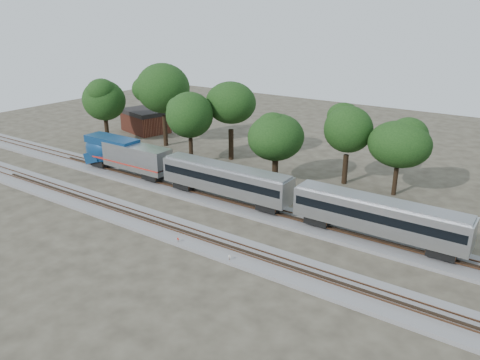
# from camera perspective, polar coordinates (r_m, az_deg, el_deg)

# --- Properties ---
(ground) EXTENTS (160.00, 160.00, 0.00)m
(ground) POSITION_cam_1_polar(r_m,az_deg,el_deg) (54.92, -4.10, -5.15)
(ground) COLOR #383328
(ground) RESTS_ON ground
(track_far) EXTENTS (160.00, 5.00, 0.73)m
(track_far) POSITION_cam_1_polar(r_m,az_deg,el_deg) (59.22, -0.49, -2.95)
(track_far) COLOR slate
(track_far) RESTS_ON ground
(track_near) EXTENTS (160.00, 5.00, 0.73)m
(track_near) POSITION_cam_1_polar(r_m,az_deg,el_deg) (52.10, -6.86, -6.46)
(track_near) COLOR slate
(track_near) RESTS_ON ground
(train) EXTENTS (94.85, 3.28, 4.83)m
(train) POSITION_cam_1_polar(r_m,az_deg,el_deg) (50.62, 16.68, -4.12)
(train) COLOR #B2B4B9
(train) RESTS_ON ground
(switch_stand_red) EXTENTS (0.28, 0.07, 0.89)m
(switch_stand_red) POSITION_cam_1_polar(r_m,az_deg,el_deg) (49.84, -7.56, -7.31)
(switch_stand_red) COLOR #512D19
(switch_stand_red) RESTS_ON ground
(switch_stand_white) EXTENTS (0.29, 0.10, 0.93)m
(switch_stand_white) POSITION_cam_1_polar(r_m,az_deg,el_deg) (46.10, -1.30, -9.50)
(switch_stand_white) COLOR #512D19
(switch_stand_white) RESTS_ON ground
(switch_lever) EXTENTS (0.56, 0.42, 0.30)m
(switch_lever) POSITION_cam_1_polar(r_m,az_deg,el_deg) (47.86, -2.10, -8.93)
(switch_lever) COLOR #512D19
(switch_lever) RESTS_ON ground
(brick_building) EXTENTS (10.73, 8.77, 4.49)m
(brick_building) POSITION_cam_1_polar(r_m,az_deg,el_deg) (97.37, -11.45, 7.12)
(brick_building) COLOR brown
(brick_building) RESTS_ON ground
(tree_0) EXTENTS (8.17, 8.17, 11.52)m
(tree_0) POSITION_cam_1_polar(r_m,az_deg,el_deg) (88.72, -16.26, 9.30)
(tree_0) COLOR black
(tree_0) RESTS_ON ground
(tree_1) EXTENTS (10.56, 10.56, 14.88)m
(tree_1) POSITION_cam_1_polar(r_m,az_deg,el_deg) (84.70, -9.38, 10.96)
(tree_1) COLOR black
(tree_1) RESTS_ON ground
(tree_2) EXTENTS (8.20, 8.20, 11.57)m
(tree_2) POSITION_cam_1_polar(r_m,az_deg,el_deg) (73.26, -6.15, 7.87)
(tree_2) COLOR black
(tree_2) RESTS_ON ground
(tree_3) EXTENTS (9.58, 9.58, 13.51)m
(tree_3) POSITION_cam_1_polar(r_m,az_deg,el_deg) (75.42, -1.13, 9.38)
(tree_3) COLOR black
(tree_3) RESTS_ON ground
(tree_4) EXTENTS (6.99, 6.99, 9.86)m
(tree_4) POSITION_cam_1_polar(r_m,az_deg,el_deg) (64.66, 4.40, 5.21)
(tree_4) COLOR black
(tree_4) RESTS_ON ground
(tree_5) EXTENTS (8.03, 8.03, 11.32)m
(tree_5) POSITION_cam_1_polar(r_m,az_deg,el_deg) (66.20, 13.06, 6.02)
(tree_5) COLOR black
(tree_5) RESTS_ON ground
(tree_6) EXTENTS (7.11, 7.11, 10.03)m
(tree_6) POSITION_cam_1_polar(r_m,az_deg,el_deg) (63.91, 18.86, 4.12)
(tree_6) COLOR black
(tree_6) RESTS_ON ground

